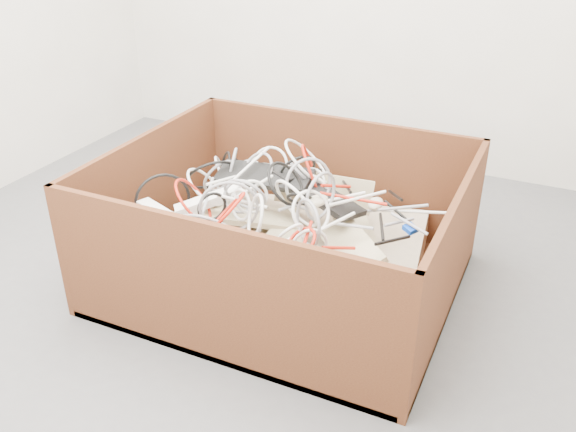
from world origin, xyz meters
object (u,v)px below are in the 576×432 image
at_px(power_strip_left, 209,200).
at_px(vga_plug, 410,229).
at_px(cardboard_box, 282,253).
at_px(power_strip_right, 170,221).

height_order(power_strip_left, vga_plug, power_strip_left).
relative_size(cardboard_box, power_strip_right, 4.24).
relative_size(power_strip_left, power_strip_right, 0.87).
relative_size(cardboard_box, power_strip_left, 4.85).
xyz_separation_m(cardboard_box, power_strip_left, (-0.26, -0.10, 0.23)).
xyz_separation_m(cardboard_box, vga_plug, (0.50, 0.02, 0.22)).
distance_m(cardboard_box, vga_plug, 0.55).
relative_size(power_strip_right, vga_plug, 6.86).
distance_m(cardboard_box, power_strip_left, 0.36).
xyz_separation_m(power_strip_left, power_strip_right, (-0.09, -0.15, -0.04)).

